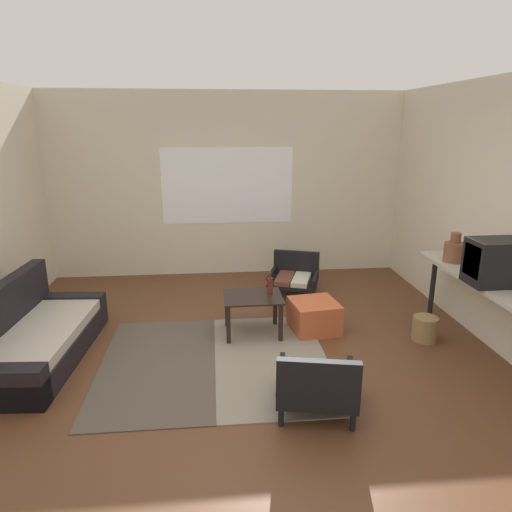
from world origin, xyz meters
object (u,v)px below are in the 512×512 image
at_px(console_shelf, 478,284).
at_px(crt_television, 495,262).
at_px(couch, 33,337).
at_px(ottoman_orange, 314,316).
at_px(coffee_table, 253,304).
at_px(clay_vase, 454,251).
at_px(armchair_by_window, 294,275).
at_px(wicker_basket, 425,329).
at_px(armchair_striped_foreground, 317,384).
at_px(glass_bottle, 270,285).

relative_size(console_shelf, crt_television, 3.91).
bearing_deg(couch, ottoman_orange, 7.33).
xyz_separation_m(coffee_table, console_shelf, (2.19, -0.56, 0.35)).
relative_size(coffee_table, clay_vase, 1.95).
distance_m(console_shelf, clay_vase, 0.54).
xyz_separation_m(armchair_by_window, ottoman_orange, (0.00, -1.23, -0.07)).
bearing_deg(console_shelf, ottoman_orange, 158.71).
distance_m(ottoman_orange, console_shelf, 1.70).
height_order(coffee_table, wicker_basket, coffee_table).
bearing_deg(coffee_table, armchair_striped_foreground, -75.75).
xyz_separation_m(console_shelf, glass_bottle, (-2.00, 0.60, -0.16)).
distance_m(glass_bottle, wicker_basket, 1.72).
relative_size(console_shelf, clay_vase, 5.76).
bearing_deg(glass_bottle, wicker_basket, -13.03).
relative_size(crt_television, wicker_basket, 1.80).
relative_size(ottoman_orange, console_shelf, 0.27).
xyz_separation_m(crt_television, clay_vase, (0.00, 0.72, -0.09)).
relative_size(armchair_striped_foreground, console_shelf, 0.40).
bearing_deg(glass_bottle, crt_television, -22.42).
bearing_deg(clay_vase, couch, -176.25).
xyz_separation_m(armchair_striped_foreground, glass_bottle, (-0.19, 1.51, 0.29)).
xyz_separation_m(armchair_striped_foreground, wicker_basket, (1.44, 1.14, -0.13)).
height_order(armchair_striped_foreground, wicker_basket, armchair_striped_foreground).
bearing_deg(clay_vase, armchair_by_window, 138.88).
distance_m(console_shelf, wicker_basket, 0.72).
relative_size(crt_television, clay_vase, 1.47).
xyz_separation_m(ottoman_orange, clay_vase, (1.50, -0.08, 0.74)).
height_order(armchair_by_window, armchair_striped_foreground, armchair_striped_foreground).
xyz_separation_m(armchair_striped_foreground, console_shelf, (1.82, 0.91, 0.45)).
relative_size(armchair_striped_foreground, glass_bottle, 3.04).
bearing_deg(coffee_table, armchair_by_window, 61.43).
height_order(couch, coffee_table, couch).
distance_m(coffee_table, armchair_by_window, 1.43).
bearing_deg(clay_vase, console_shelf, -90.00).
height_order(armchair_striped_foreground, glass_bottle, glass_bottle).
bearing_deg(console_shelf, armchair_striped_foreground, -153.38).
relative_size(coffee_table, console_shelf, 0.34).
relative_size(ottoman_orange, glass_bottle, 2.02).
xyz_separation_m(armchair_striped_foreground, crt_television, (1.81, 0.69, 0.74)).
bearing_deg(clay_vase, crt_television, -90.25).
relative_size(couch, ottoman_orange, 3.71).
height_order(armchair_by_window, clay_vase, clay_vase).
relative_size(ottoman_orange, wicker_basket, 1.88).
xyz_separation_m(armchair_by_window, armchair_striped_foreground, (-0.31, -2.73, 0.02)).
height_order(console_shelf, glass_bottle, console_shelf).
xyz_separation_m(coffee_table, ottoman_orange, (0.69, 0.02, -0.18)).
distance_m(console_shelf, crt_television, 0.37).
bearing_deg(wicker_basket, armchair_by_window, 125.38).
relative_size(couch, clay_vase, 5.69).
height_order(crt_television, wicker_basket, crt_television).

